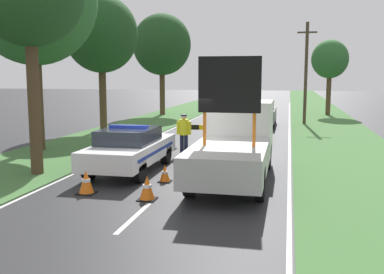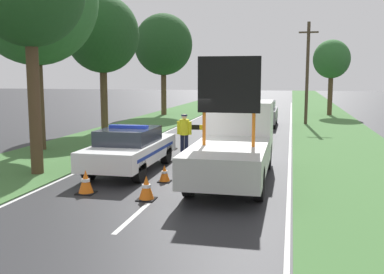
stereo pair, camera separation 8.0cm
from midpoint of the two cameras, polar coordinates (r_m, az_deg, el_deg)
The scene contains 19 objects.
ground_plane at distance 13.71m, azimuth -2.16°, elevation -5.31°, with size 160.00×160.00×0.00m, color #28282B.
lane_markings at distance 23.82m, azimuth 4.07°, elevation 0.33°, with size 6.82×57.31×0.01m.
grass_verge_left at distance 34.27m, azimuth -3.08°, elevation 2.66°, with size 4.42×120.00×0.03m.
grass_verge_right at distance 33.16m, azimuth 16.21°, elevation 2.18°, with size 4.42×120.00×0.03m.
police_car at distance 14.76m, azimuth -7.99°, elevation -1.43°, with size 1.82×4.78×1.53m.
work_truck at distance 13.75m, azimuth 5.43°, elevation -0.55°, with size 2.03×6.21×3.62m.
road_barrier at distance 18.05m, azimuth 2.09°, elevation 0.87°, with size 2.49×0.08×1.13m.
police_officer at distance 17.54m, azimuth -1.17°, elevation 0.79°, with size 0.58×0.37×1.62m.
pedestrian_civilian at distance 17.49m, azimuth 3.57°, elevation 0.96°, with size 0.63×0.40×1.74m.
traffic_cone_near_police at distance 13.27m, azimuth -3.64°, elevation -4.65°, with size 0.37×0.37×0.51m.
traffic_cone_centre_front at distance 11.42m, azimuth -5.92°, elevation -6.45°, with size 0.45×0.45×0.63m.
traffic_cone_near_truck at distance 19.02m, azimuth -2.86°, elevation -0.66°, with size 0.45×0.45×0.62m.
traffic_cone_behind_barrier at distance 12.27m, azimuth -13.47°, elevation -5.59°, with size 0.46×0.46×0.64m.
queued_car_van_white at distance 22.35m, azimuth 7.41°, elevation 2.07°, with size 1.75×4.18×1.72m.
queued_car_suv_grey at distance 27.92m, azimuth 8.47°, elevation 3.04°, with size 1.95×4.64×1.56m.
roadside_tree_mid_left at distance 36.55m, azimuth 17.05°, elevation 9.37°, with size 2.81×2.81×5.82m.
roadside_tree_mid_right at distance 35.49m, azimuth -3.92°, elevation 11.60°, with size 4.49×4.49×7.82m.
roadside_tree_far_left at distance 25.97m, azimuth -11.55°, elevation 12.63°, with size 4.07×4.07×7.51m.
utility_pole at distance 29.41m, azimuth 14.19°, elevation 8.01°, with size 1.20×0.20×6.40m.
Camera 1 is at (3.28, -12.94, 3.13)m, focal length 42.00 mm.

